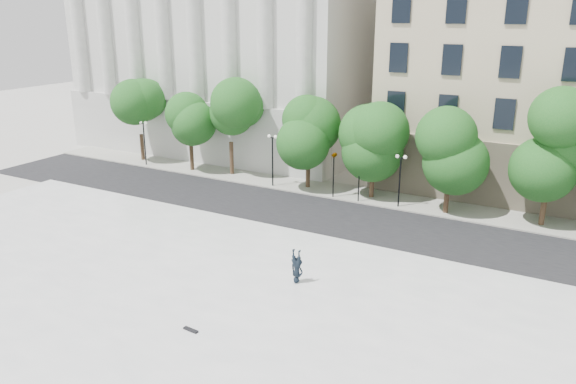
% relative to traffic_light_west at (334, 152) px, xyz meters
% --- Properties ---
extents(ground, '(160.00, 160.00, 0.00)m').
position_rel_traffic_light_west_xyz_m(ground, '(-0.50, -22.30, -3.73)').
color(ground, beige).
rests_on(ground, ground).
extents(plaza, '(44.00, 22.00, 0.45)m').
position_rel_traffic_light_west_xyz_m(plaza, '(-0.50, -19.30, -3.50)').
color(plaza, white).
rests_on(plaza, ground).
extents(street, '(60.00, 8.00, 0.02)m').
position_rel_traffic_light_west_xyz_m(street, '(-0.50, -4.30, -3.72)').
color(street, black).
rests_on(street, ground).
extents(far_sidewalk, '(60.00, 4.00, 0.12)m').
position_rel_traffic_light_west_xyz_m(far_sidewalk, '(-0.50, 1.70, -3.67)').
color(far_sidewalk, '#9F9D93').
rests_on(far_sidewalk, ground).
extents(building_west, '(31.50, 27.65, 25.60)m').
position_rel_traffic_light_west_xyz_m(building_west, '(-17.50, 16.27, 9.16)').
color(building_west, silver).
rests_on(building_west, ground).
extents(traffic_light_west, '(0.59, 1.85, 4.23)m').
position_rel_traffic_light_west_xyz_m(traffic_light_west, '(0.00, 0.00, 0.00)').
color(traffic_light_west, black).
rests_on(traffic_light_west, ground).
extents(traffic_light_east, '(0.54, 1.56, 4.12)m').
position_rel_traffic_light_west_xyz_m(traffic_light_east, '(2.14, 0.00, -0.13)').
color(traffic_light_east, black).
rests_on(traffic_light_east, ground).
extents(person_lying, '(0.68, 1.87, 0.51)m').
position_rel_traffic_light_west_xyz_m(person_lying, '(4.75, -14.92, -3.03)').
color(person_lying, black).
rests_on(person_lying, plaza).
extents(skateboard, '(0.78, 0.26, 0.08)m').
position_rel_traffic_light_west_xyz_m(skateboard, '(2.81, -21.33, -3.24)').
color(skateboard, black).
rests_on(skateboard, plaza).
extents(street_trees, '(44.54, 4.99, 7.60)m').
position_rel_traffic_light_west_xyz_m(street_trees, '(-0.60, 1.38, 1.25)').
color(street_trees, '#382619').
rests_on(street_trees, ground).
extents(lamp_posts, '(38.43, 0.28, 4.45)m').
position_rel_traffic_light_west_xyz_m(lamp_posts, '(-0.79, 0.30, -0.80)').
color(lamp_posts, black).
rests_on(lamp_posts, ground).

